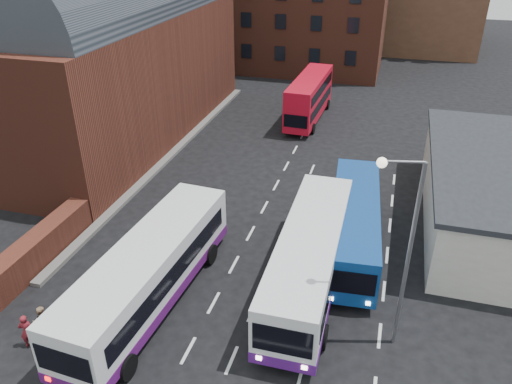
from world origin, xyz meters
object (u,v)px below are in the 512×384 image
(bus_white_outbound, at_px, (149,270))
(street_lamp, at_px, (403,241))
(pedestrian_red, at_px, (27,331))
(pedestrian_beige, at_px, (42,322))
(bus_white_inbound, at_px, (309,255))
(bus_red_double, at_px, (309,98))
(bus_blue, at_px, (354,222))

(bus_white_outbound, xyz_separation_m, street_lamp, (11.20, 0.47, 3.46))
(pedestrian_red, bearing_deg, street_lamp, 170.83)
(pedestrian_red, xyz_separation_m, pedestrian_beige, (0.24, 0.72, -0.05))
(bus_white_outbound, bearing_deg, pedestrian_beige, -133.71)
(bus_white_inbound, relative_size, pedestrian_red, 7.05)
(pedestrian_red, bearing_deg, pedestrian_beige, -134.52)
(pedestrian_beige, bearing_deg, bus_white_outbound, -164.66)
(bus_red_double, bearing_deg, street_lamp, 110.00)
(bus_red_double, height_order, pedestrian_red, bus_red_double)
(bus_white_outbound, xyz_separation_m, pedestrian_beige, (-3.66, -3.37, -1.16))
(bus_blue, bearing_deg, pedestrian_beige, 35.58)
(bus_white_inbound, height_order, pedestrian_red, bus_white_inbound)
(bus_white_inbound, relative_size, bus_blue, 1.08)
(bus_white_outbound, relative_size, bus_white_inbound, 1.02)
(bus_blue, xyz_separation_m, pedestrian_beige, (-12.57, -10.64, -0.97))
(bus_white_inbound, height_order, pedestrian_beige, bus_white_inbound)
(bus_red_double, xyz_separation_m, street_lamp, (8.56, -26.57, 3.29))
(bus_white_inbound, bearing_deg, street_lamp, 145.01)
(bus_white_outbound, relative_size, bus_blue, 1.11)
(bus_blue, bearing_deg, street_lamp, 103.96)
(bus_white_inbound, height_order, bus_blue, bus_white_inbound)
(bus_white_outbound, relative_size, pedestrian_beige, 7.61)
(bus_red_double, distance_m, pedestrian_red, 31.83)
(street_lamp, distance_m, pedestrian_red, 16.43)
(bus_white_inbound, distance_m, pedestrian_red, 13.29)
(bus_white_outbound, height_order, bus_white_inbound, bus_white_outbound)
(pedestrian_red, bearing_deg, bus_blue, -164.38)
(bus_red_double, bearing_deg, pedestrian_beige, 80.43)
(pedestrian_red, bearing_deg, bus_white_inbound, -172.15)
(bus_red_double, bearing_deg, bus_white_outbound, 86.56)
(pedestrian_beige, bearing_deg, bus_white_inbound, -175.56)
(street_lamp, xyz_separation_m, pedestrian_beige, (-14.86, -3.83, -4.62))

